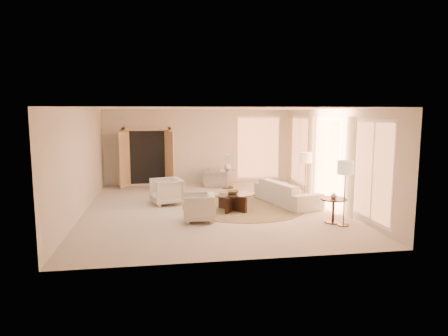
{
  "coord_description": "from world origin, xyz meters",
  "views": [
    {
      "loc": [
        -1.38,
        -10.92,
        2.71
      ],
      "look_at": [
        0.4,
        0.4,
        1.1
      ],
      "focal_mm": 32.0,
      "sensor_mm": 36.0,
      "label": 1
    }
  ],
  "objects": [
    {
      "name": "bowl",
      "position": [
        0.53,
        -0.28,
        0.52
      ],
      "size": [
        0.36,
        0.36,
        0.09
      ],
      "primitive_type": "imported",
      "rotation": [
        0.0,
        0.0,
        0.02
      ],
      "color": "brown",
      "rests_on": "coffee_table"
    },
    {
      "name": "curtains_right",
      "position": [
        3.4,
        1.0,
        1.3
      ],
      "size": [
        0.06,
        5.2,
        2.6
      ],
      "primitive_type": null,
      "color": "#C6BA91",
      "rests_on": "room"
    },
    {
      "name": "coffee_table",
      "position": [
        0.53,
        -0.28,
        0.3
      ],
      "size": [
        1.4,
        1.4,
        0.47
      ],
      "rotation": [
        0.0,
        0.0,
        0.09
      ],
      "color": "black",
      "rests_on": "room"
    },
    {
      "name": "accent_chair",
      "position": [
        0.59,
        3.3,
        0.41
      ],
      "size": [
        1.09,
        0.87,
        0.83
      ],
      "primitive_type": "imported",
      "rotation": [
        0.0,
        0.0,
        2.84
      ],
      "color": "gray",
      "rests_on": "room"
    },
    {
      "name": "windows_right",
      "position": [
        3.45,
        0.1,
        1.35
      ],
      "size": [
        0.1,
        6.4,
        2.4
      ],
      "primitive_type": null,
      "color": "#F19460",
      "rests_on": "room"
    },
    {
      "name": "floor_lamp_near",
      "position": [
        2.9,
        0.46,
        1.28
      ],
      "size": [
        0.37,
        0.37,
        1.51
      ],
      "rotation": [
        0.0,
        0.0,
        -0.22
      ],
      "color": "#2F241A",
      "rests_on": "room"
    },
    {
      "name": "french_doors",
      "position": [
        -1.9,
        3.82,
        1.07
      ],
      "size": [
        1.95,
        0.66,
        2.16
      ],
      "color": "tan",
      "rests_on": "room"
    },
    {
      "name": "side_table",
      "position": [
        0.93,
        3.01,
        0.4
      ],
      "size": [
        0.58,
        0.58,
        0.67
      ],
      "rotation": [
        0.0,
        0.0,
        -0.25
      ],
      "color": "#2F241A",
      "rests_on": "room"
    },
    {
      "name": "end_table",
      "position": [
        2.77,
        -1.88,
        0.42
      ],
      "size": [
        0.65,
        0.65,
        0.61
      ],
      "rotation": [
        0.0,
        0.0,
        0.31
      ],
      "color": "black",
      "rests_on": "room"
    },
    {
      "name": "floor_lamp_far",
      "position": [
        2.9,
        -2.17,
        1.34
      ],
      "size": [
        0.38,
        0.38,
        1.58
      ],
      "rotation": [
        0.0,
        0.0,
        0.08
      ],
      "color": "#2F241A",
      "rests_on": "room"
    },
    {
      "name": "area_rug",
      "position": [
        0.94,
        0.1,
        0.01
      ],
      "size": [
        4.67,
        4.67,
        0.01
      ],
      "primitive_type": "cylinder",
      "rotation": [
        0.0,
        0.0,
        -0.4
      ],
      "color": "#483B25",
      "rests_on": "room"
    },
    {
      "name": "armchair_right",
      "position": [
        -0.5,
        -1.23,
        0.39
      ],
      "size": [
        0.74,
        0.78,
        0.77
      ],
      "primitive_type": "imported",
      "rotation": [
        0.0,
        0.0,
        -1.62
      ],
      "color": "beige",
      "rests_on": "room"
    },
    {
      "name": "sofa",
      "position": [
        2.27,
        0.24,
        0.35
      ],
      "size": [
        1.52,
        2.54,
        0.69
      ],
      "primitive_type": "imported",
      "rotation": [
        0.0,
        0.0,
        1.84
      ],
      "color": "beige",
      "rests_on": "room"
    },
    {
      "name": "side_vase",
      "position": [
        0.93,
        3.01,
        0.8
      ],
      "size": [
        0.33,
        0.33,
        0.27
      ],
      "primitive_type": "imported",
      "rotation": [
        0.0,
        0.0,
        0.33
      ],
      "color": "silver",
      "rests_on": "side_table"
    },
    {
      "name": "window_back_corner",
      "position": [
        2.3,
        3.95,
        1.35
      ],
      "size": [
        1.7,
        0.1,
        2.4
      ],
      "primitive_type": null,
      "color": "#F19460",
      "rests_on": "room"
    },
    {
      "name": "end_vase",
      "position": [
        2.77,
        -1.88,
        0.69
      ],
      "size": [
        0.2,
        0.2,
        0.16
      ],
      "primitive_type": "imported",
      "rotation": [
        0.0,
        0.0,
        -0.41
      ],
      "color": "silver",
      "rests_on": "end_table"
    },
    {
      "name": "armchair_left",
      "position": [
        -1.26,
        0.79,
        0.42
      ],
      "size": [
        0.97,
        1.0,
        0.85
      ],
      "primitive_type": "imported",
      "rotation": [
        0.0,
        0.0,
        -1.29
      ],
      "color": "beige",
      "rests_on": "room"
    },
    {
      "name": "room",
      "position": [
        0.0,
        0.0,
        1.4
      ],
      "size": [
        7.04,
        8.04,
        2.83
      ],
      "color": "beige",
      "rests_on": "ground"
    }
  ]
}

